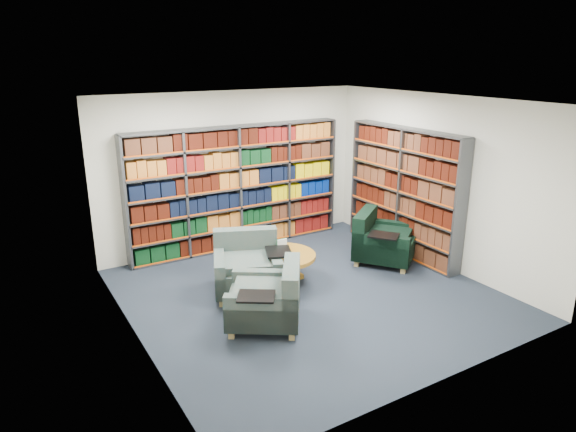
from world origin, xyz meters
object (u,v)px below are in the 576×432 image
chair_teal_left (247,268)px  chair_teal_front (271,301)px  chair_green_right (380,242)px  coffee_table (282,260)px

chair_teal_left → chair_teal_front: chair_teal_left is taller
chair_teal_left → chair_green_right: chair_teal_left is taller
chair_teal_left → chair_teal_front: size_ratio=1.01×
chair_green_right → chair_teal_front: chair_green_right is taller
chair_teal_left → chair_green_right: size_ratio=0.98×
chair_teal_left → coffee_table: size_ratio=1.25×
chair_teal_left → chair_teal_front: 1.11m
chair_teal_left → chair_green_right: 2.45m
chair_green_right → coffee_table: chair_green_right is taller
chair_teal_front → coffee_table: chair_teal_front is taller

